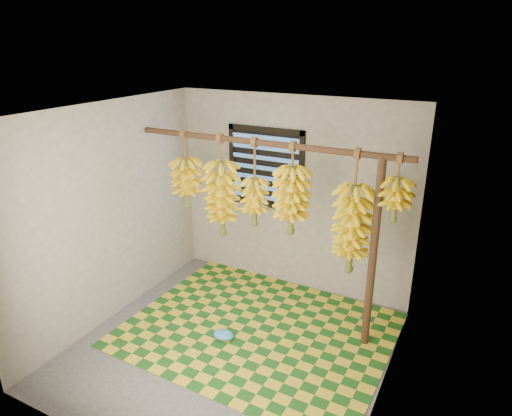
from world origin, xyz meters
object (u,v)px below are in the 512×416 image
Objects in this scene: plastic_bag at (224,335)px; banana_bunch_e at (352,229)px; banana_bunch_f at (395,199)px; woven_mat at (258,330)px; banana_bunch_a at (187,182)px; banana_bunch_b at (222,199)px; banana_bunch_c at (255,201)px; banana_bunch_d at (291,200)px; support_post at (373,257)px.

plastic_bag is 1.74m from banana_bunch_e.
banana_bunch_e is at bearing -180.00° from banana_bunch_f.
woven_mat is 3.06× the size of banana_bunch_a.
banana_bunch_f is at bearing 22.93° from plastic_bag.
banana_bunch_a is 0.78× the size of banana_bunch_b.
banana_bunch_c is 0.77× the size of banana_bunch_e.
banana_bunch_e is (1.11, 0.63, 1.19)m from plastic_bag.
plastic_bag is 2.24m from banana_bunch_f.
banana_bunch_c is at bearing -180.00° from banana_bunch_d.
banana_bunch_b is at bearing 180.00° from support_post.
banana_bunch_d is 0.77× the size of banana_bunch_e.
banana_bunch_f is (1.02, 0.00, 0.18)m from banana_bunch_d.
woven_mat is 2.38× the size of banana_bunch_b.
banana_bunch_c is at bearing 0.00° from banana_bunch_b.
support_post is 1.34m from banana_bunch_c.
support_post reaches higher than woven_mat.
banana_bunch_b is at bearing 180.00° from banana_bunch_e.
banana_bunch_a is (-1.08, 0.32, 1.44)m from woven_mat.
banana_bunch_b is at bearing -180.00° from banana_bunch_d.
banana_bunch_a is at bearing 180.00° from banana_bunch_e.
plastic_bag is 0.18× the size of banana_bunch_e.
support_post is 0.34m from banana_bunch_e.
support_post is 0.73× the size of woven_mat.
woven_mat is 2.83× the size of banana_bunch_d.
banana_bunch_d is at bearing 180.00° from banana_bunch_e.
banana_bunch_a is 0.48m from banana_bunch_b.
banana_bunch_a is at bearing 180.00° from support_post.
banana_bunch_c and banana_bunch_e have the same top height.
banana_bunch_e is 1.93× the size of banana_bunch_f.
woven_mat is 2.06m from banana_bunch_f.
banana_bunch_a is 2.32m from banana_bunch_f.
banana_bunch_b and banana_bunch_e have the same top height.
support_post is 0.63m from banana_bunch_f.
banana_bunch_b is at bearing 152.57° from woven_mat.
banana_bunch_e is at bearing 29.60° from plastic_bag.
plastic_bag is 1.59m from banana_bunch_d.
banana_bunch_a is at bearing 180.00° from banana_bunch_f.
banana_bunch_c and banana_bunch_d have the same top height.
banana_bunch_c is (-0.20, 0.32, 1.35)m from woven_mat.
woven_mat is 2.19× the size of banana_bunch_e.
banana_bunch_b is 1.88m from banana_bunch_f.
banana_bunch_e reaches higher than plastic_bag.
plastic_bag is 0.20× the size of banana_bunch_b.
support_post is at bearing 0.00° from banana_bunch_b.
banana_bunch_c and banana_bunch_f have the same top height.
banana_bunch_b and banana_bunch_f have the same top height.
banana_bunch_c is at bearing 180.00° from support_post.
plastic_bag is 1.46m from banana_bunch_b.
banana_bunch_b is (-1.70, 0.00, 0.32)m from support_post.
woven_mat is at bearing -16.42° from banana_bunch_a.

